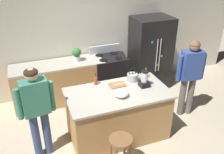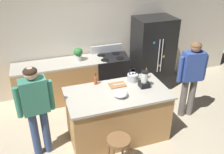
{
  "view_description": "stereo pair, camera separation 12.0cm",
  "coord_description": "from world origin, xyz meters",
  "px_view_note": "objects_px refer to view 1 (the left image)",
  "views": [
    {
      "loc": [
        -1.37,
        -3.36,
        3.16
      ],
      "look_at": [
        0.0,
        0.3,
        1.09
      ],
      "focal_mm": 39.25,
      "sensor_mm": 36.0,
      "label": 1
    },
    {
      "loc": [
        -1.26,
        -3.4,
        3.16
      ],
      "look_at": [
        0.0,
        0.3,
        1.09
      ],
      "focal_mm": 39.25,
      "sensor_mm": 36.0,
      "label": 2
    }
  ],
  "objects_px": {
    "potted_plant": "(77,54)",
    "chef_knife": "(119,84)",
    "kitchen_island": "(118,114)",
    "refrigerator": "(150,53)",
    "bottle_vinegar": "(146,74)",
    "person_by_island_left": "(37,106)",
    "bar_stool": "(121,146)",
    "tea_kettle": "(132,77)",
    "blender_appliance": "(144,80)",
    "stove_range": "(109,74)",
    "person_by_sink_right": "(190,72)",
    "mixing_bowl": "(121,93)",
    "bottle_cooking_sauce": "(96,81)",
    "cutting_board": "(118,85)"
  },
  "relations": [
    {
      "from": "person_by_island_left",
      "to": "bar_stool",
      "type": "xyz_separation_m",
      "value": [
        1.1,
        -0.77,
        -0.5
      ]
    },
    {
      "from": "stove_range",
      "to": "bottle_vinegar",
      "type": "height_order",
      "value": "bottle_vinegar"
    },
    {
      "from": "refrigerator",
      "to": "potted_plant",
      "type": "relative_size",
      "value": 5.88
    },
    {
      "from": "bar_stool",
      "to": "mixing_bowl",
      "type": "bearing_deg",
      "value": 67.58
    },
    {
      "from": "cutting_board",
      "to": "blender_appliance",
      "type": "bearing_deg",
      "value": -24.32
    },
    {
      "from": "stove_range",
      "to": "bottle_vinegar",
      "type": "xyz_separation_m",
      "value": [
        0.31,
        -1.21,
        0.54
      ]
    },
    {
      "from": "person_by_island_left",
      "to": "bar_stool",
      "type": "height_order",
      "value": "person_by_island_left"
    },
    {
      "from": "kitchen_island",
      "to": "cutting_board",
      "type": "relative_size",
      "value": 5.99
    },
    {
      "from": "stove_range",
      "to": "potted_plant",
      "type": "xyz_separation_m",
      "value": [
        -0.73,
        0.03,
        0.63
      ]
    },
    {
      "from": "potted_plant",
      "to": "chef_knife",
      "type": "height_order",
      "value": "potted_plant"
    },
    {
      "from": "refrigerator",
      "to": "person_by_island_left",
      "type": "height_order",
      "value": "refrigerator"
    },
    {
      "from": "person_by_sink_right",
      "to": "tea_kettle",
      "type": "xyz_separation_m",
      "value": [
        -1.18,
        0.16,
        0.03
      ]
    },
    {
      "from": "kitchen_island",
      "to": "tea_kettle",
      "type": "height_order",
      "value": "tea_kettle"
    },
    {
      "from": "chef_knife",
      "to": "kitchen_island",
      "type": "bearing_deg",
      "value": -112.13
    },
    {
      "from": "bar_stool",
      "to": "tea_kettle",
      "type": "relative_size",
      "value": 2.29
    },
    {
      "from": "mixing_bowl",
      "to": "tea_kettle",
      "type": "distance_m",
      "value": 0.6
    },
    {
      "from": "stove_range",
      "to": "chef_knife",
      "type": "xyz_separation_m",
      "value": [
        -0.28,
        -1.3,
        0.48
      ]
    },
    {
      "from": "bottle_cooking_sauce",
      "to": "person_by_sink_right",
      "type": "bearing_deg",
      "value": -8.15
    },
    {
      "from": "refrigerator",
      "to": "person_by_sink_right",
      "type": "height_order",
      "value": "refrigerator"
    },
    {
      "from": "bar_stool",
      "to": "chef_knife",
      "type": "xyz_separation_m",
      "value": [
        0.36,
        1.01,
        0.47
      ]
    },
    {
      "from": "bottle_cooking_sauce",
      "to": "cutting_board",
      "type": "relative_size",
      "value": 0.72
    },
    {
      "from": "blender_appliance",
      "to": "bottle_cooking_sauce",
      "type": "bearing_deg",
      "value": 154.88
    },
    {
      "from": "refrigerator",
      "to": "potted_plant",
      "type": "height_order",
      "value": "refrigerator"
    },
    {
      "from": "blender_appliance",
      "to": "person_by_island_left",
      "type": "bearing_deg",
      "value": -178.74
    },
    {
      "from": "person_by_sink_right",
      "to": "cutting_board",
      "type": "bearing_deg",
      "value": 176.55
    },
    {
      "from": "person_by_sink_right",
      "to": "mixing_bowl",
      "type": "height_order",
      "value": "person_by_sink_right"
    },
    {
      "from": "person_by_sink_right",
      "to": "kitchen_island",
      "type": "bearing_deg",
      "value": -175.17
    },
    {
      "from": "person_by_island_left",
      "to": "bottle_cooking_sauce",
      "type": "xyz_separation_m",
      "value": [
        1.08,
        0.41,
        0.03
      ]
    },
    {
      "from": "kitchen_island",
      "to": "blender_appliance",
      "type": "bearing_deg",
      "value": 3.15
    },
    {
      "from": "bar_stool",
      "to": "tea_kettle",
      "type": "bearing_deg",
      "value": 58.15
    },
    {
      "from": "person_by_sink_right",
      "to": "tea_kettle",
      "type": "height_order",
      "value": "person_by_sink_right"
    },
    {
      "from": "person_by_island_left",
      "to": "potted_plant",
      "type": "distance_m",
      "value": 1.86
    },
    {
      "from": "blender_appliance",
      "to": "chef_knife",
      "type": "relative_size",
      "value": 1.41
    },
    {
      "from": "kitchen_island",
      "to": "tea_kettle",
      "type": "distance_m",
      "value": 0.74
    },
    {
      "from": "stove_range",
      "to": "person_by_island_left",
      "type": "distance_m",
      "value": 2.38
    },
    {
      "from": "cutting_board",
      "to": "chef_knife",
      "type": "relative_size",
      "value": 1.36
    },
    {
      "from": "cutting_board",
      "to": "person_by_sink_right",
      "type": "bearing_deg",
      "value": -3.45
    },
    {
      "from": "mixing_bowl",
      "to": "bar_stool",
      "type": "bearing_deg",
      "value": -112.42
    },
    {
      "from": "person_by_island_left",
      "to": "tea_kettle",
      "type": "distance_m",
      "value": 1.8
    },
    {
      "from": "kitchen_island",
      "to": "tea_kettle",
      "type": "bearing_deg",
      "value": 36.07
    },
    {
      "from": "bottle_vinegar",
      "to": "bar_stool",
      "type": "bearing_deg",
      "value": -131.07
    },
    {
      "from": "refrigerator",
      "to": "bottle_vinegar",
      "type": "height_order",
      "value": "refrigerator"
    },
    {
      "from": "person_by_sink_right",
      "to": "bottle_vinegar",
      "type": "distance_m",
      "value": 0.92
    },
    {
      "from": "refrigerator",
      "to": "kitchen_island",
      "type": "bearing_deg",
      "value": -133.93
    },
    {
      "from": "tea_kettle",
      "to": "cutting_board",
      "type": "height_order",
      "value": "tea_kettle"
    },
    {
      "from": "bar_stool",
      "to": "kitchen_island",
      "type": "bearing_deg",
      "value": 71.43
    },
    {
      "from": "tea_kettle",
      "to": "person_by_sink_right",
      "type": "bearing_deg",
      "value": -7.9
    },
    {
      "from": "refrigerator",
      "to": "bottle_vinegar",
      "type": "relative_size",
      "value": 7.48
    },
    {
      "from": "kitchen_island",
      "to": "bar_stool",
      "type": "xyz_separation_m",
      "value": [
        -0.26,
        -0.78,
        0.02
      ]
    },
    {
      "from": "blender_appliance",
      "to": "bottle_cooking_sauce",
      "type": "xyz_separation_m",
      "value": [
        -0.8,
        0.37,
        -0.05
      ]
    }
  ]
}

